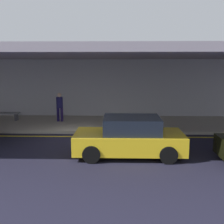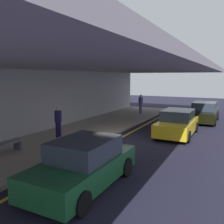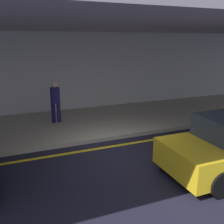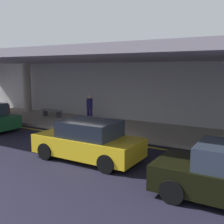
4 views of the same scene
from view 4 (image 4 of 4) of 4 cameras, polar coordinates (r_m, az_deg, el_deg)
ground_plane at (r=13.76m, az=-7.95°, el=-5.47°), size 60.00×60.00×0.00m
sidewalk at (r=16.21m, az=-1.08°, el=-2.91°), size 26.00×4.20×0.15m
lane_stripe_yellow at (r=14.14m, az=-6.68°, el=-5.03°), size 26.00×0.14×0.01m
support_column_left_mid at (r=22.11m, az=-17.19°, el=4.83°), size 0.61×0.61×3.65m
ceiling_overhang at (r=15.46m, az=-2.13°, el=10.96°), size 28.00×13.20×0.30m
terminal_back_wall at (r=17.88m, az=2.72°, el=4.10°), size 26.00×0.30×3.80m
car_yellow_taxi at (r=10.46m, az=-4.90°, el=-6.00°), size 4.10×1.92×1.50m
traveler_with_luggage at (r=17.03m, az=-4.65°, el=1.18°), size 0.38×0.38×1.68m
suitcase_upright_primary at (r=21.92m, az=-20.90°, el=0.63°), size 0.36×0.22×0.90m
bench_metal at (r=19.30m, az=-12.35°, el=0.07°), size 1.60×0.50×0.48m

